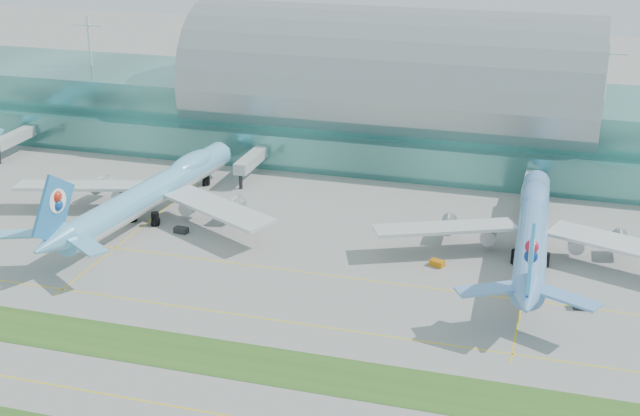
% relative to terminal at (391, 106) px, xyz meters
% --- Properties ---
extents(ground, '(700.00, 700.00, 0.00)m').
position_rel_terminal_xyz_m(ground, '(-0.01, -128.79, -14.23)').
color(ground, gray).
rests_on(ground, ground).
extents(terminal, '(340.00, 69.10, 36.00)m').
position_rel_terminal_xyz_m(terminal, '(0.00, 0.00, 0.00)').
color(terminal, '#3D7A75').
rests_on(terminal, ground).
extents(grass_strip_far, '(420.00, 12.00, 0.08)m').
position_rel_terminal_xyz_m(grass_strip_far, '(-0.01, -126.79, -14.19)').
color(grass_strip_far, '#2D591E').
rests_on(grass_strip_far, ground).
extents(taxiline_b, '(420.00, 0.35, 0.01)m').
position_rel_terminal_xyz_m(taxiline_b, '(-0.01, -142.79, -14.22)').
color(taxiline_b, yellow).
rests_on(taxiline_b, ground).
extents(taxiline_c, '(420.00, 0.35, 0.01)m').
position_rel_terminal_xyz_m(taxiline_c, '(-0.01, -110.79, -14.22)').
color(taxiline_c, yellow).
rests_on(taxiline_c, ground).
extents(taxiline_d, '(420.00, 0.35, 0.01)m').
position_rel_terminal_xyz_m(taxiline_d, '(-0.01, -88.79, -14.22)').
color(taxiline_d, yellow).
rests_on(taxiline_d, ground).
extents(airliner_b, '(71.65, 81.83, 22.53)m').
position_rel_terminal_xyz_m(airliner_b, '(-44.03, -68.71, -7.28)').
color(airliner_b, '#68B8E5').
rests_on(airliner_b, ground).
extents(airliner_c, '(70.03, 79.48, 21.88)m').
position_rel_terminal_xyz_m(airliner_c, '(46.62, -66.84, -7.48)').
color(airliner_c, '#639ADA').
rests_on(airliner_c, ground).
extents(gse_c, '(3.92, 2.69, 1.52)m').
position_rel_terminal_xyz_m(gse_c, '(-50.53, -90.46, -13.47)').
color(gse_c, black).
rests_on(gse_c, ground).
extents(gse_d, '(3.39, 2.25, 1.36)m').
position_rel_terminal_xyz_m(gse_d, '(-33.44, -76.40, -13.55)').
color(gse_d, black).
rests_on(gse_d, ground).
extents(gse_e, '(3.53, 2.83, 1.30)m').
position_rel_terminal_xyz_m(gse_e, '(27.59, -77.59, -13.58)').
color(gse_e, '#BF6A0B').
rests_on(gse_e, ground).
extents(gse_f, '(4.17, 2.90, 1.55)m').
position_rel_terminal_xyz_m(gse_f, '(58.22, -89.05, -13.45)').
color(gse_f, black).
rests_on(gse_f, ground).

